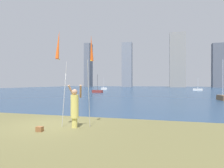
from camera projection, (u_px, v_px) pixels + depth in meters
name	position (u px, v px, depth m)	size (l,w,h in m)	color
ground	(144.00, 90.00, 58.49)	(120.00, 138.00, 0.12)	brown
person	(75.00, 107.00, 8.56)	(0.72, 0.53, 1.95)	#D8CC66
kite_flag_left	(59.00, 47.00, 8.38)	(0.16, 0.97, 4.37)	#B2B2B7
kite_flag_right	(91.00, 51.00, 8.88)	(0.16, 0.64, 4.30)	#B2B2B7
bag	(40.00, 129.00, 7.86)	(0.28, 0.19, 0.21)	brown
sailboat_0	(198.00, 90.00, 52.53)	(2.61, 1.52, 3.55)	white
sailboat_3	(223.00, 97.00, 22.42)	(1.01, 1.92, 4.90)	brown
sailboat_4	(97.00, 91.00, 40.91)	(2.53, 1.27, 3.99)	maroon
sailboat_5	(104.00, 89.00, 59.56)	(2.11, 1.69, 3.69)	white
skyline_tower_0	(88.00, 65.00, 108.38)	(3.42, 5.29, 24.87)	slate
skyline_tower_1	(127.00, 65.00, 104.45)	(5.50, 3.46, 24.65)	gray
skyline_tower_2	(177.00, 60.00, 96.16)	(7.80, 3.55, 27.97)	gray
skyline_tower_3	(220.00, 65.00, 92.33)	(7.13, 3.29, 21.78)	#565B66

